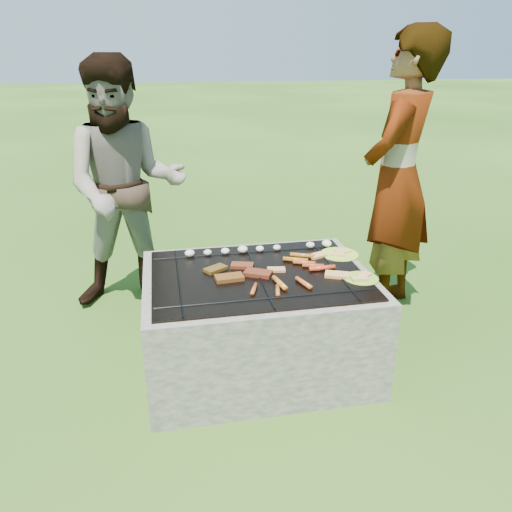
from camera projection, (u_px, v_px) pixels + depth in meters
The scene contains 10 objects.
lawn at pixel (258, 363), 3.10m from camera, with size 60.00×60.00×0.00m, color #214912.
fire_pit at pixel (258, 323), 2.99m from camera, with size 1.30×1.00×0.62m.
mushrooms at pixel (257, 249), 3.17m from camera, with size 0.95×0.06×0.04m.
pork_slabs at pixel (238, 272), 2.85m from camera, with size 0.39×0.26×0.02m.
sausages at pixel (298, 271), 2.87m from camera, with size 0.55×0.54×0.03m.
bread_on_grate at pixel (317, 268), 2.92m from camera, with size 0.45×0.41×0.02m.
plate_far at pixel (339, 255), 3.13m from camera, with size 0.28×0.28×0.03m.
plate_near at pixel (361, 279), 2.80m from camera, with size 0.26×0.26×0.03m.
cook at pixel (397, 179), 3.43m from camera, with size 0.71×0.47×1.96m, color #AA9E8E.
bystander at pixel (126, 188), 3.54m from camera, with size 0.87×0.68×1.79m, color gray.
Camera 1 is at (-0.50, -2.56, 1.80)m, focal length 35.00 mm.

